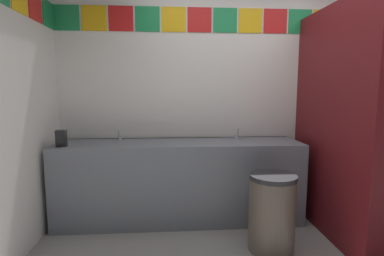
# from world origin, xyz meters

# --- Properties ---
(wall_back) EXTENTS (4.22, 0.09, 2.76)m
(wall_back) POSITION_xyz_m (0.00, 1.48, 1.39)
(wall_back) COLOR white
(wall_back) RESTS_ON ground_plane
(vanity_counter) EXTENTS (2.53, 0.58, 0.84)m
(vanity_counter) POSITION_xyz_m (-0.80, 1.15, 0.43)
(vanity_counter) COLOR slate
(vanity_counter) RESTS_ON ground_plane
(faucet_left) EXTENTS (0.04, 0.10, 0.14)m
(faucet_left) POSITION_xyz_m (-1.43, 1.24, 0.90)
(faucet_left) COLOR silver
(faucet_left) RESTS_ON vanity_counter
(faucet_right) EXTENTS (0.04, 0.10, 0.14)m
(faucet_right) POSITION_xyz_m (-0.17, 1.24, 0.90)
(faucet_right) COLOR silver
(faucet_right) RESTS_ON vanity_counter
(soap_dispenser) EXTENTS (0.09, 0.09, 0.16)m
(soap_dispenser) POSITION_xyz_m (-1.93, 0.98, 0.92)
(soap_dispenser) COLOR black
(soap_dispenser) RESTS_ON vanity_counter
(stall_divider) EXTENTS (0.92, 1.34, 2.15)m
(stall_divider) POSITION_xyz_m (0.76, 0.52, 1.08)
(stall_divider) COLOR maroon
(stall_divider) RESTS_ON ground_plane
(toilet) EXTENTS (0.39, 0.49, 0.74)m
(toilet) POSITION_xyz_m (1.23, 1.00, 0.30)
(toilet) COLOR white
(toilet) RESTS_ON ground_plane
(trash_bin) EXTENTS (0.40, 0.40, 0.67)m
(trash_bin) POSITION_xyz_m (-0.02, 0.48, 0.34)
(trash_bin) COLOR brown
(trash_bin) RESTS_ON ground_plane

